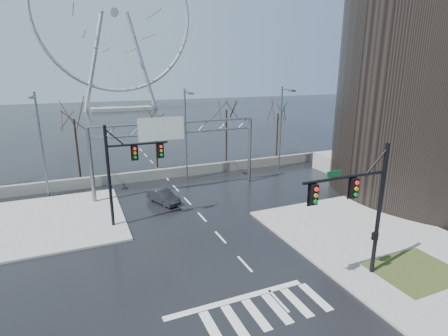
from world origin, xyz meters
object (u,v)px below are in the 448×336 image
signal_mast_far (124,166)px  ferris_wheel (115,19)px  sign_gantry (173,141)px  car (163,196)px  signal_mast_near (363,201)px

signal_mast_far → ferris_wheel: 89.30m
sign_gantry → ferris_wheel: size_ratio=0.32×
signal_mast_far → car: size_ratio=2.14×
signal_mast_near → signal_mast_far: size_ratio=1.00×
car → ferris_wheel: bearing=63.8°
signal_mast_near → sign_gantry: (-5.52, 19.00, 0.31)m
sign_gantry → signal_mast_near: bearing=-73.8°
car → sign_gantry: bearing=32.9°
sign_gantry → ferris_wheel: (5.38, 80.04, 20.95)m
signal_mast_near → signal_mast_far: (-11.01, 13.00, -0.04)m
signal_mast_near → sign_gantry: size_ratio=0.49×
signal_mast_near → car: signal_mast_near is taller
ferris_wheel → sign_gantry: bearing=-93.8°
signal_mast_near → sign_gantry: signal_mast_near is taller
signal_mast_far → car: signal_mast_far is taller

